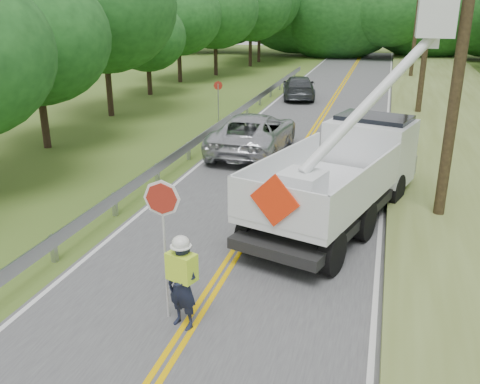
# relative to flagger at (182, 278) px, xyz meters

# --- Properties ---
(road) EXTENTS (7.20, 96.00, 0.03)m
(road) POSITION_rel_flagger_xyz_m (0.11, 11.65, -1.04)
(road) COLOR #464648
(road) RESTS_ON ground
(guardrail) EXTENTS (0.18, 48.00, 0.77)m
(guardrail) POSITION_rel_flagger_xyz_m (-3.91, 12.55, -0.50)
(guardrail) COLOR #9A9CA2
(guardrail) RESTS_ON ground
(utility_poles) EXTENTS (1.60, 43.30, 10.00)m
(utility_poles) POSITION_rel_flagger_xyz_m (5.11, 14.66, 4.22)
(utility_poles) COLOR black
(utility_poles) RESTS_ON ground
(treeline_left) EXTENTS (10.04, 54.15, 9.89)m
(treeline_left) POSITION_rel_flagger_xyz_m (-10.54, 27.08, 4.30)
(treeline_left) COLOR #332319
(treeline_left) RESTS_ON ground
(treeline_horizon) EXTENTS (55.49, 14.37, 11.94)m
(treeline_horizon) POSITION_rel_flagger_xyz_m (1.20, 54.03, 4.45)
(treeline_horizon) COLOR #1A471A
(treeline_horizon) RESTS_ON ground
(flagger) EXTENTS (1.14, 0.61, 2.89)m
(flagger) POSITION_rel_flagger_xyz_m (0.00, 0.00, 0.00)
(flagger) COLOR #191E33
(flagger) RESTS_ON road
(bucket_truck) EXTENTS (4.82, 7.80, 7.18)m
(bucket_truck) POSITION_rel_flagger_xyz_m (2.70, 6.80, 0.57)
(bucket_truck) COLOR black
(bucket_truck) RESTS_ON road
(suv_silver) EXTENTS (2.78, 5.93, 1.64)m
(suv_silver) POSITION_rel_flagger_xyz_m (-1.75, 12.33, -0.21)
(suv_silver) COLOR #B9BAC1
(suv_silver) RESTS_ON road
(suv_darkgrey) EXTENTS (2.93, 5.19, 1.42)m
(suv_darkgrey) POSITION_rel_flagger_xyz_m (-2.13, 25.57, -0.32)
(suv_darkgrey) COLOR #3D4146
(suv_darkgrey) RESTS_ON road
(stop_sign_permanent) EXTENTS (0.44, 0.19, 2.16)m
(stop_sign_permanent) POSITION_rel_flagger_xyz_m (-4.89, 17.27, 0.35)
(stop_sign_permanent) COLOR #9A9CA2
(stop_sign_permanent) RESTS_ON ground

